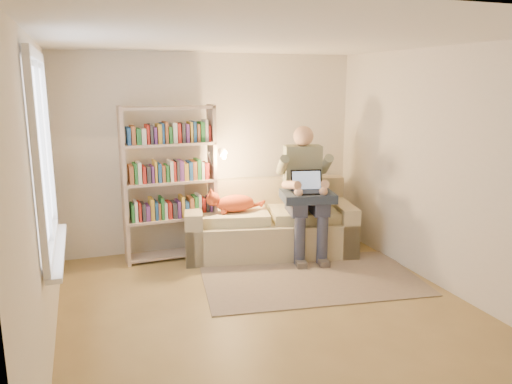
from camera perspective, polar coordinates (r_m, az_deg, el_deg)
name	(u,v)px	position (r m, az deg, el deg)	size (l,w,h in m)	color
floor	(272,313)	(5.07, 1.81, -13.60)	(4.50, 4.50, 0.00)	olive
ceiling	(274,39)	(4.57, 2.04, 17.11)	(4.00, 4.50, 0.02)	white
wall_left	(41,200)	(4.36, -23.40, -0.89)	(0.02, 4.50, 2.60)	silver
wall_right	(448,171)	(5.68, 21.10, 2.21)	(0.02, 4.50, 2.60)	silver
wall_back	(212,152)	(6.77, -5.01, 4.54)	(4.00, 0.02, 2.60)	silver
wall_front	(430,266)	(2.76, 19.29, -8.01)	(4.00, 0.02, 2.60)	silver
window	(48,186)	(4.54, -22.66, 0.64)	(0.12, 1.52, 1.69)	white
sofa	(268,226)	(6.68, 1.40, -3.96)	(2.35, 1.42, 0.93)	tan
person	(305,185)	(6.47, 5.59, 0.83)	(0.61, 0.84, 1.68)	gray
cat	(229,203)	(6.39, -3.12, -1.27)	(0.77, 0.36, 0.28)	#E45B2C
blanket	(314,196)	(6.34, 6.69, -0.48)	(0.65, 0.53, 0.11)	#242F3F
laptop	(314,187)	(6.32, 6.69, 0.62)	(0.46, 0.40, 0.35)	black
bookshelf	(170,176)	(6.33, -9.84, 1.84)	(1.30, 0.35, 1.95)	#C2A993
rug	(311,279)	(5.88, 6.31, -9.83)	(2.46, 1.45, 0.01)	gray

